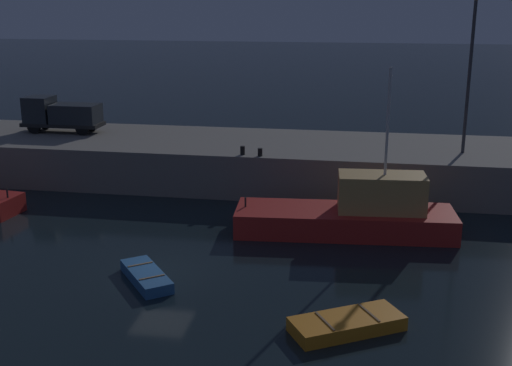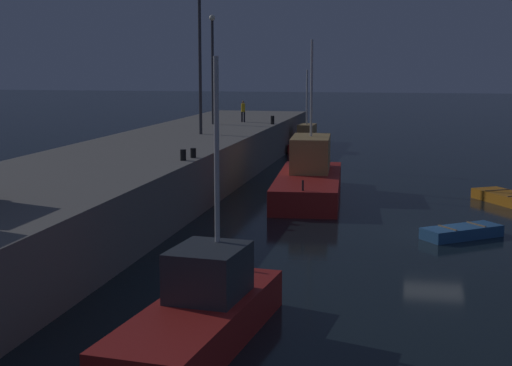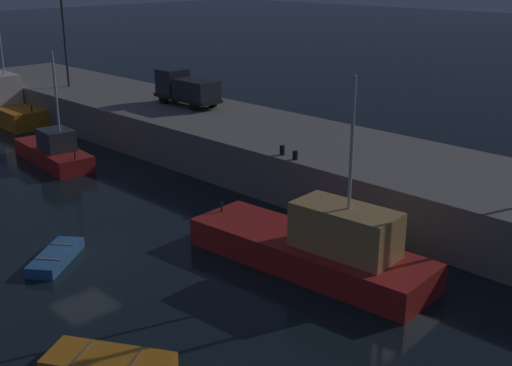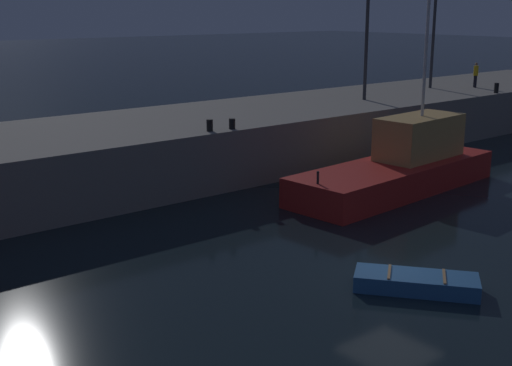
{
  "view_description": "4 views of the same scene",
  "coord_description": "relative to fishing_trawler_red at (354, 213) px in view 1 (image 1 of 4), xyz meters",
  "views": [
    {
      "loc": [
        8.78,
        -25.68,
        11.73
      ],
      "look_at": [
        2.63,
        9.88,
        1.49
      ],
      "focal_mm": 45.7,
      "sensor_mm": 36.0,
      "label": 1
    },
    {
      "loc": [
        -32.24,
        1.19,
        7.24
      ],
      "look_at": [
        1.79,
        8.18,
        1.71
      ],
      "focal_mm": 52.87,
      "sensor_mm": 36.0,
      "label": 2
    },
    {
      "loc": [
        24.64,
        -13.37,
        12.55
      ],
      "look_at": [
        1.03,
        10.11,
        1.35
      ],
      "focal_mm": 45.99,
      "sensor_mm": 36.0,
      "label": 3
    },
    {
      "loc": [
        -15.45,
        -12.34,
        7.96
      ],
      "look_at": [
        0.71,
        7.45,
        1.35
      ],
      "focal_mm": 47.82,
      "sensor_mm": 36.0,
      "label": 4
    }
  ],
  "objects": [
    {
      "name": "lamp_post_east",
      "position": [
        6.24,
        7.91,
        7.01
      ],
      "size": [
        0.44,
        0.44,
        9.34
      ],
      "color": "#38383D",
      "rests_on": "pier_quay"
    },
    {
      "name": "rowboat_white_mid",
      "position": [
        0.05,
        -10.48,
        -0.8
      ],
      "size": [
        4.4,
        3.54,
        0.57
      ],
      "color": "orange",
      "rests_on": "ground"
    },
    {
      "name": "utility_truck",
      "position": [
        -20.62,
        9.66,
        2.91
      ],
      "size": [
        5.55,
        1.94,
        2.47
      ],
      "color": "black",
      "rests_on": "pier_quay"
    },
    {
      "name": "fishing_trawler_red",
      "position": [
        0.0,
        0.0,
        0.0
      ],
      "size": [
        11.43,
        4.2,
        8.54
      ],
      "color": "red",
      "rests_on": "ground"
    },
    {
      "name": "dinghy_orange_near",
      "position": [
        -8.62,
        -7.61,
        -0.83
      ],
      "size": [
        3.13,
        3.54,
        0.52
      ],
      "color": "#2D6099",
      "rests_on": "ground"
    },
    {
      "name": "pier_quay",
      "position": [
        -8.35,
        8.9,
        0.29
      ],
      "size": [
        78.17,
        8.93,
        2.72
      ],
      "color": "gray",
      "rests_on": "ground"
    },
    {
      "name": "bollard_east",
      "position": [
        -5.75,
        4.91,
        1.88
      ],
      "size": [
        0.28,
        0.28,
        0.47
      ],
      "primitive_type": "cylinder",
      "color": "black",
      "rests_on": "pier_quay"
    },
    {
      "name": "bollard_west",
      "position": [
        -6.84,
        5.08,
        1.91
      ],
      "size": [
        0.28,
        0.28,
        0.52
      ],
      "primitive_type": "cylinder",
      "color": "black",
      "rests_on": "pier_quay"
    },
    {
      "name": "ground_plane",
      "position": [
        -8.35,
        -6.54,
        -1.07
      ],
      "size": [
        320.0,
        320.0,
        0.0
      ],
      "primitive_type": "plane",
      "color": "black"
    }
  ]
}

